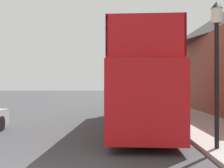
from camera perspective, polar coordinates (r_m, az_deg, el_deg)
ground_plane at (r=25.66m, az=-3.62°, el=-4.85°), size 144.00×144.00×0.00m
sidewalk at (r=22.94m, az=12.40°, el=-5.21°), size 3.40×108.00×0.14m
tour_bus at (r=13.11m, az=5.87°, el=-1.13°), size 2.79×11.01×4.23m
parked_car_ahead_of_bus at (r=21.35m, az=5.49°, el=-3.90°), size 1.96×4.43×1.46m
lamp_post_nearest at (r=8.65m, az=21.82°, el=7.63°), size 0.35×0.35×4.47m
lamp_post_second at (r=15.47m, az=12.91°, el=5.33°), size 0.35×0.35×4.99m
lamp_post_third at (r=22.44m, az=9.92°, el=3.39°), size 0.35×0.35×4.86m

